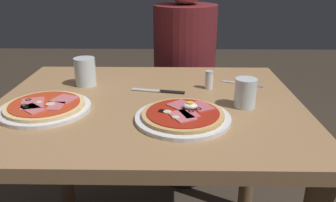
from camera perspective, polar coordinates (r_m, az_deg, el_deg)
dining_table at (r=1.18m, az=-3.21°, el=-5.66°), size 1.01×0.83×0.73m
pizza_foreground at (r=0.99m, az=2.57°, el=-2.54°), size 0.28×0.28×0.05m
pizza_across_left at (r=1.12m, az=-20.05°, el=-0.96°), size 0.28×0.28×0.03m
water_glass_near at (r=1.31m, az=-13.78°, el=4.51°), size 0.08×0.08×0.10m
water_glass_far at (r=1.10m, az=12.90°, el=1.02°), size 0.07×0.07×0.09m
fork at (r=1.32m, az=11.94°, el=2.91°), size 0.15×0.08×0.00m
knife at (r=1.21m, az=-1.08°, el=1.67°), size 0.19×0.06×0.01m
salt_shaker at (r=1.25m, az=6.95°, el=3.56°), size 0.03×0.03×0.07m
diner_person at (r=1.81m, az=2.73°, el=2.67°), size 0.32×0.32×1.18m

